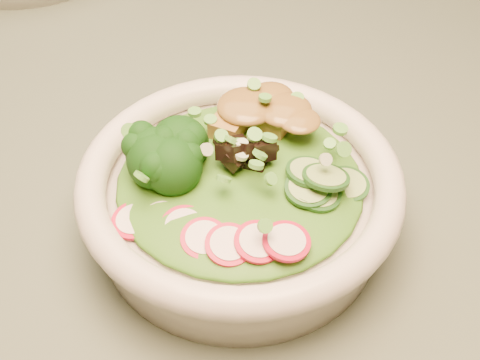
% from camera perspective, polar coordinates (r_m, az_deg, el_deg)
% --- Properties ---
extents(dining_table, '(1.20, 0.80, 0.75)m').
position_cam_1_polar(dining_table, '(0.68, -5.93, -3.79)').
color(dining_table, black).
rests_on(dining_table, ground).
extents(salad_bowl, '(0.24, 0.24, 0.06)m').
position_cam_1_polar(salad_bowl, '(0.50, 0.00, -1.49)').
color(salad_bowl, silver).
rests_on(salad_bowl, dining_table).
extents(lettuce_bed, '(0.18, 0.18, 0.02)m').
position_cam_1_polar(lettuce_bed, '(0.48, -0.00, 0.08)').
color(lettuce_bed, '#316615').
rests_on(lettuce_bed, salad_bowl).
extents(broccoli_florets, '(0.09, 0.08, 0.04)m').
position_cam_1_polar(broccoli_florets, '(0.49, -6.33, 2.32)').
color(broccoli_florets, black).
rests_on(broccoli_florets, salad_bowl).
extents(radish_slices, '(0.10, 0.06, 0.02)m').
position_cam_1_polar(radish_slices, '(0.44, -1.80, -4.89)').
color(radish_slices, '#B60E2C').
rests_on(radish_slices, salad_bowl).
extents(cucumber_slices, '(0.08, 0.08, 0.03)m').
position_cam_1_polar(cucumber_slices, '(0.47, 6.76, -0.54)').
color(cucumber_slices, '#9DBE69').
rests_on(cucumber_slices, salad_bowl).
extents(mushroom_heap, '(0.08, 0.08, 0.04)m').
position_cam_1_polar(mushroom_heap, '(0.48, 0.36, 1.93)').
color(mushroom_heap, black).
rests_on(mushroom_heap, salad_bowl).
extents(tofu_cubes, '(0.09, 0.07, 0.03)m').
position_cam_1_polar(tofu_cubes, '(0.52, 1.89, 5.05)').
color(tofu_cubes, olive).
rests_on(tofu_cubes, salad_bowl).
extents(peanut_sauce, '(0.06, 0.05, 0.01)m').
position_cam_1_polar(peanut_sauce, '(0.51, 1.92, 6.04)').
color(peanut_sauce, brown).
rests_on(peanut_sauce, tofu_cubes).
extents(scallion_garnish, '(0.17, 0.17, 0.02)m').
position_cam_1_polar(scallion_garnish, '(0.47, -0.00, 1.86)').
color(scallion_garnish, '#59AA3C').
rests_on(scallion_garnish, salad_bowl).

